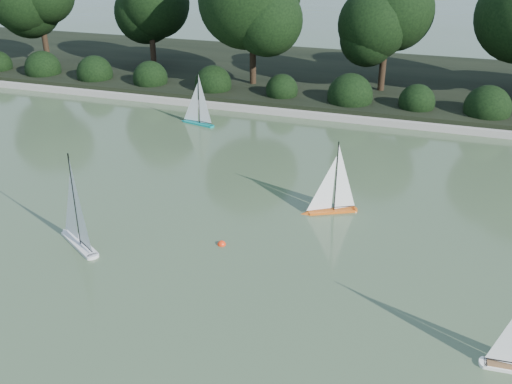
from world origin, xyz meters
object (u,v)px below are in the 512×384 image
sailboat_orange (328,201)px  sailboat_teal (196,115)px  sailboat_white_a (75,228)px  race_buoy (222,245)px

sailboat_orange → sailboat_teal: bearing=138.3°
sailboat_white_a → sailboat_orange: 4.63m
sailboat_white_a → race_buoy: (2.41, 0.73, -0.29)m
sailboat_white_a → sailboat_orange: size_ratio=1.18×
sailboat_white_a → sailboat_teal: size_ratio=1.18×
race_buoy → sailboat_teal: bearing=117.6°
sailboat_white_a → sailboat_teal: sailboat_white_a is taller
sailboat_orange → race_buoy: (-1.49, -1.75, -0.24)m
sailboat_orange → race_buoy: bearing=-130.3°
sailboat_orange → race_buoy: size_ratio=10.58×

